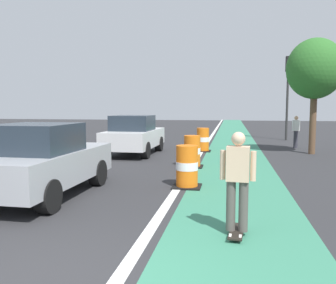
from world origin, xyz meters
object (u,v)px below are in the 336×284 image
Objects in this scene: traffic_barrel_front at (187,167)px; street_tree_sidewalk at (315,69)px; traffic_light_corner at (288,83)px; traffic_barrel_mid at (192,152)px; pedestrian_crossing at (296,131)px; skateboarder_on_lane at (238,180)px; parked_sedan_nearest at (42,161)px; parked_sedan_second at (134,135)px; traffic_barrel_back at (203,140)px.

street_tree_sidewalk is at bearing 58.10° from traffic_barrel_front.
traffic_barrel_mid is at bearing -113.46° from traffic_light_corner.
street_tree_sidewalk reaches higher than pedestrian_crossing.
pedestrian_crossing is at bearing 97.88° from street_tree_sidewalk.
traffic_barrel_front is at bearing -114.05° from pedestrian_crossing.
skateboarder_on_lane is 0.33× the size of traffic_light_corner.
skateboarder_on_lane is 17.72m from traffic_light_corner.
traffic_barrel_front is 3.13m from traffic_barrel_mid.
traffic_barrel_mid is (3.00, 4.62, -0.30)m from parked_sedan_nearest.
traffic_barrel_front is at bearing -62.92° from parked_sedan_second.
parked_sedan_second is 3.79× the size of traffic_barrel_back.
traffic_light_corner is at bearing 63.52° from parked_sedan_nearest.
traffic_barrel_front is at bearing -86.31° from traffic_barrel_mid.
traffic_barrel_back is at bearing 89.61° from traffic_barrel_mid.
pedestrian_crossing is 3.60m from street_tree_sidewalk.
skateboarder_on_lane reaches higher than pedestrian_crossing.
parked_sedan_nearest is 3.54m from traffic_barrel_front.
parked_sedan_nearest is 2.56× the size of pedestrian_crossing.
parked_sedan_second is at bearing -133.41° from traffic_light_corner.
parked_sedan_second is 0.81× the size of traffic_light_corner.
traffic_barrel_mid is at bearing 93.69° from traffic_barrel_front.
traffic_barrel_mid is 0.68× the size of pedestrian_crossing.
pedestrian_crossing is at bearing 55.41° from traffic_barrel_mid.
traffic_barrel_front is 9.29m from street_tree_sidewalk.
traffic_light_corner reaches higher than parked_sedan_second.
parked_sedan_second is 0.83× the size of street_tree_sidewalk.
parked_sedan_nearest is 1.00× the size of parked_sedan_second.
skateboarder_on_lane is 4.77m from parked_sedan_nearest.
pedestrian_crossing is (3.10, 12.97, -0.05)m from skateboarder_on_lane.
parked_sedan_nearest is 13.46m from pedestrian_crossing.
parked_sedan_nearest is 9.48m from traffic_barrel_back.
street_tree_sidewalk is at bearing 10.83° from parked_sedan_second.
traffic_light_corner reaches higher than skateboarder_on_lane.
parked_sedan_second is 2.57× the size of pedestrian_crossing.
street_tree_sidewalk is (3.41, 10.73, 2.76)m from skateboarder_on_lane.
traffic_barrel_mid is at bearing -138.23° from street_tree_sidewalk.
traffic_barrel_back is at bearing -125.84° from traffic_light_corner.
skateboarder_on_lane is 10.20m from parked_sedan_second.
traffic_light_corner reaches higher than parked_sedan_nearest.
skateboarder_on_lane is 13.33m from pedestrian_crossing.
traffic_barrel_back is 0.21× the size of traffic_light_corner.
traffic_barrel_mid and traffic_barrel_back have the same top height.
traffic_barrel_mid is 1.00× the size of traffic_barrel_back.
traffic_barrel_front is 14.93m from traffic_light_corner.
traffic_light_corner reaches higher than traffic_barrel_back.
street_tree_sidewalk reaches higher than traffic_barrel_mid.
parked_sedan_nearest is 17.44m from traffic_light_corner.
skateboarder_on_lane is at bearing -22.18° from parked_sedan_nearest.
traffic_barrel_back is (3.03, 8.98, -0.30)m from parked_sedan_nearest.
parked_sedan_nearest is 0.81× the size of traffic_light_corner.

